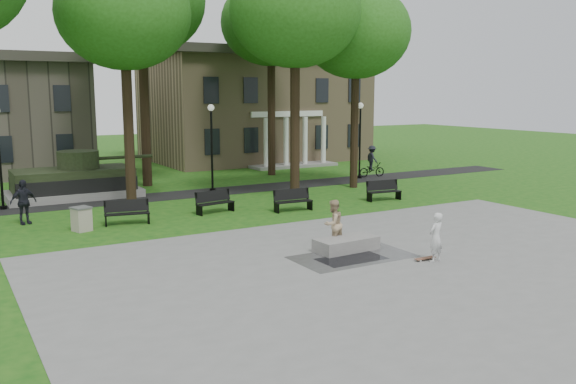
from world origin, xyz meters
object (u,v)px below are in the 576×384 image
Objects in this scene: cyclist at (372,164)px; trash_bin at (82,219)px; concrete_block at (346,244)px; skateboarder at (436,237)px; park_bench_0 at (126,212)px; friend_watching at (333,224)px.

trash_bin is at bearing 115.37° from cyclist.
cyclist is 20.44m from trash_bin.
concrete_block is 1.09× the size of cyclist.
concrete_block is 1.38× the size of skateboarder.
cyclist reaches higher than concrete_block.
skateboarder is 0.86× the size of park_bench_0.
skateboarder is 0.94× the size of friend_watching.
skateboarder is 12.70m from park_bench_0.
friend_watching reaches higher than concrete_block.
cyclist reaches higher than park_bench_0.
friend_watching is 18.44m from cyclist.
trash_bin is at bearing -59.92° from friend_watching.
friend_watching is at bearing -45.53° from trash_bin.
concrete_block is 3.10m from skateboarder.
skateboarder is 0.79× the size of cyclist.
trash_bin is at bearing -62.73° from skateboarder.
cyclist is (12.35, 13.70, -0.04)m from friend_watching.
park_bench_0 is 1.93× the size of trash_bin.
park_bench_0 reaches higher than concrete_block.
concrete_block is at bearing -47.04° from trash_bin.
cyclist is (12.19, 14.26, 0.58)m from concrete_block.
friend_watching is (-1.82, 3.12, 0.05)m from skateboarder.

